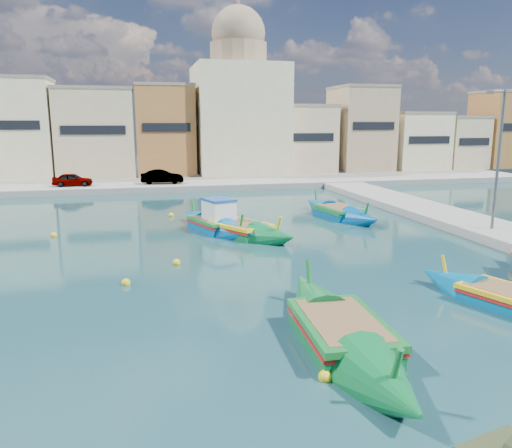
{
  "coord_description": "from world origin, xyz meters",
  "views": [
    {
      "loc": [
        -1.52,
        -17.39,
        6.31
      ],
      "look_at": [
        4.0,
        6.0,
        1.4
      ],
      "focal_mm": 35.0,
      "sensor_mm": 36.0,
      "label": 1
    }
  ],
  "objects_px": {
    "church_block": "(239,104)",
    "luzzu_blue_cabin": "(216,224)",
    "quay_street_lamp": "(498,159)",
    "luzzu_cyan_south": "(506,300)",
    "luzzu_cyan_mid": "(339,213)",
    "luzzu_blue_south": "(341,335)",
    "luzzu_green": "(240,231)"
  },
  "relations": [
    {
      "from": "quay_street_lamp",
      "to": "luzzu_cyan_south",
      "type": "xyz_separation_m",
      "value": [
        -6.7,
        -9.36,
        -4.1
      ]
    },
    {
      "from": "church_block",
      "to": "quay_street_lamp",
      "type": "distance_m",
      "value": 35.04
    },
    {
      "from": "luzzu_green",
      "to": "luzzu_cyan_south",
      "type": "distance_m",
      "value": 14.67
    },
    {
      "from": "luzzu_blue_south",
      "to": "church_block",
      "type": "bearing_deg",
      "value": 82.34
    },
    {
      "from": "church_block",
      "to": "luzzu_blue_south",
      "type": "distance_m",
      "value": 46.02
    },
    {
      "from": "church_block",
      "to": "luzzu_blue_cabin",
      "type": "height_order",
      "value": "church_block"
    },
    {
      "from": "luzzu_blue_cabin",
      "to": "luzzu_blue_south",
      "type": "relative_size",
      "value": 0.89
    },
    {
      "from": "luzzu_cyan_mid",
      "to": "luzzu_cyan_south",
      "type": "distance_m",
      "value": 17.03
    },
    {
      "from": "luzzu_cyan_south",
      "to": "quay_street_lamp",
      "type": "bearing_deg",
      "value": 54.39
    },
    {
      "from": "quay_street_lamp",
      "to": "luzzu_cyan_south",
      "type": "distance_m",
      "value": 12.22
    },
    {
      "from": "church_block",
      "to": "luzzu_cyan_south",
      "type": "relative_size",
      "value": 2.62
    },
    {
      "from": "luzzu_cyan_mid",
      "to": "luzzu_blue_south",
      "type": "distance_m",
      "value": 20.05
    },
    {
      "from": "luzzu_green",
      "to": "luzzu_blue_south",
      "type": "bearing_deg",
      "value": -89.96
    },
    {
      "from": "luzzu_blue_cabin",
      "to": "luzzu_blue_south",
      "type": "distance_m",
      "value": 16.33
    },
    {
      "from": "church_block",
      "to": "luzzu_cyan_mid",
      "type": "distance_m",
      "value": 27.62
    },
    {
      "from": "church_block",
      "to": "luzzu_blue_cabin",
      "type": "distance_m",
      "value": 30.57
    },
    {
      "from": "quay_street_lamp",
      "to": "luzzu_blue_south",
      "type": "height_order",
      "value": "quay_street_lamp"
    },
    {
      "from": "quay_street_lamp",
      "to": "luzzu_cyan_mid",
      "type": "xyz_separation_m",
      "value": [
        -5.87,
        7.65,
        -4.06
      ]
    },
    {
      "from": "quay_street_lamp",
      "to": "luzzu_cyan_mid",
      "type": "relative_size",
      "value": 0.88
    },
    {
      "from": "quay_street_lamp",
      "to": "luzzu_blue_cabin",
      "type": "relative_size",
      "value": 0.93
    },
    {
      "from": "luzzu_cyan_mid",
      "to": "luzzu_cyan_south",
      "type": "xyz_separation_m",
      "value": [
        -0.83,
        -17.01,
        -0.04
      ]
    },
    {
      "from": "luzzu_blue_cabin",
      "to": "luzzu_blue_south",
      "type": "height_order",
      "value": "luzzu_blue_cabin"
    },
    {
      "from": "church_block",
      "to": "luzzu_green",
      "type": "xyz_separation_m",
      "value": [
        -6.05,
        -30.36,
        -8.13
      ]
    },
    {
      "from": "quay_street_lamp",
      "to": "luzzu_green",
      "type": "height_order",
      "value": "quay_street_lamp"
    },
    {
      "from": "luzzu_blue_cabin",
      "to": "luzzu_green",
      "type": "bearing_deg",
      "value": -56.92
    },
    {
      "from": "luzzu_cyan_mid",
      "to": "luzzu_green",
      "type": "height_order",
      "value": "luzzu_green"
    },
    {
      "from": "church_block",
      "to": "luzzu_cyan_south",
      "type": "bearing_deg",
      "value": -89.02
    },
    {
      "from": "luzzu_blue_south",
      "to": "quay_street_lamp",
      "type": "bearing_deg",
      "value": 38.94
    },
    {
      "from": "luzzu_cyan_mid",
      "to": "luzzu_blue_south",
      "type": "height_order",
      "value": "luzzu_blue_south"
    },
    {
      "from": "luzzu_cyan_south",
      "to": "luzzu_blue_cabin",
      "type": "bearing_deg",
      "value": 118.27
    },
    {
      "from": "luzzu_cyan_mid",
      "to": "luzzu_cyan_south",
      "type": "height_order",
      "value": "luzzu_cyan_mid"
    },
    {
      "from": "luzzu_cyan_mid",
      "to": "luzzu_blue_south",
      "type": "relative_size",
      "value": 0.93
    }
  ]
}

